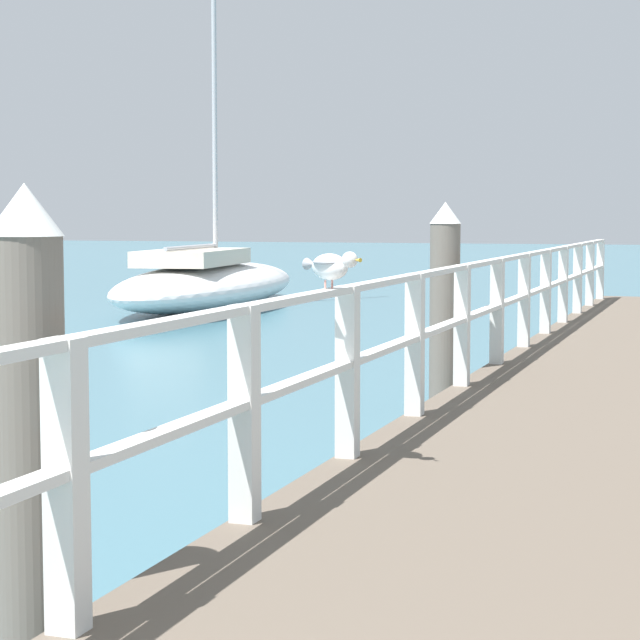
{
  "coord_description": "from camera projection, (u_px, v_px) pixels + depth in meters",
  "views": [
    {
      "loc": [
        0.77,
        0.42,
        1.89
      ],
      "look_at": [
        -2.17,
        9.04,
        1.1
      ],
      "focal_mm": 67.92,
      "sensor_mm": 36.0,
      "label": 1
    }
  ],
  "objects": [
    {
      "name": "dock_piling_near",
      "position": [
        30.0,
        445.0,
        4.62
      ],
      "size": [
        0.29,
        0.29,
        2.01
      ],
      "color": "#6B6056",
      "rests_on": "ground_plane"
    },
    {
      "name": "dock_piling_far",
      "position": [
        445.0,
        309.0,
        11.25
      ],
      "size": [
        0.29,
        0.29,
        2.01
      ],
      "color": "#6B6056",
      "rests_on": "ground_plane"
    },
    {
      "name": "pier_railing",
      "position": [
        481.0,
        304.0,
        10.93
      ],
      "size": [
        0.12,
        20.95,
        1.02
      ],
      "color": "silver",
      "rests_on": "pier_deck"
    },
    {
      "name": "boat_6",
      "position": [
        208.0,
        283.0,
        24.38
      ],
      "size": [
        3.6,
        9.06,
        9.36
      ],
      "rotation": [
        0.0,
        0.0,
        0.12
      ],
      "color": "white",
      "rests_on": "ground_plane"
    },
    {
      "name": "seagull_background",
      "position": [
        331.0,
        265.0,
        6.79
      ],
      "size": [
        0.43,
        0.3,
        0.21
      ],
      "rotation": [
        0.0,
        0.0,
        4.14
      ],
      "color": "white",
      "rests_on": "pier_railing"
    },
    {
      "name": "pier_deck",
      "position": [
        635.0,
        406.0,
        10.57
      ],
      "size": [
        2.91,
        22.43,
        0.45
      ],
      "primitive_type": "cube",
      "color": "brown",
      "rests_on": "ground_plane"
    }
  ]
}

